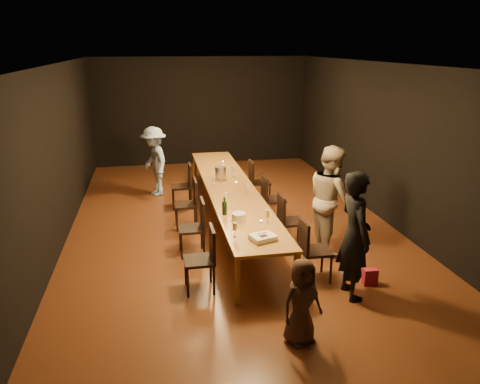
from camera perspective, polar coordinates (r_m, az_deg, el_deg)
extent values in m
plane|color=#422210|center=(9.06, -1.15, -3.94)|extent=(10.00, 10.00, 0.00)
cube|color=black|center=(13.50, -4.79, 9.78)|extent=(6.00, 0.04, 3.00)
cube|color=black|center=(4.03, 10.89, -9.71)|extent=(6.00, 0.04, 3.00)
cube|color=black|center=(8.66, -21.24, 4.23)|extent=(0.04, 10.00, 3.00)
cube|color=black|center=(9.57, 16.89, 5.86)|extent=(0.04, 10.00, 3.00)
cube|color=silver|center=(8.43, -1.28, 15.39)|extent=(6.00, 10.00, 0.04)
cube|color=#9A662C|center=(8.82, -1.18, 0.45)|extent=(0.90, 6.00, 0.05)
cylinder|color=#9A662C|center=(6.25, -0.32, -10.82)|extent=(0.08, 0.08, 0.70)
cylinder|color=#9A662C|center=(6.43, 6.82, -10.11)|extent=(0.08, 0.08, 0.70)
cylinder|color=#9A662C|center=(11.64, -5.50, 2.72)|extent=(0.08, 0.08, 0.70)
cylinder|color=#9A662C|center=(11.73, -1.60, 2.91)|extent=(0.08, 0.08, 0.70)
imported|color=black|center=(6.44, 13.81, -5.16)|extent=(0.43, 0.65, 1.78)
imported|color=tan|center=(7.84, 11.03, -0.83)|extent=(0.70, 0.89, 1.78)
imported|color=#91B2E1|center=(10.78, -10.39, 3.70)|extent=(0.87, 1.15, 1.58)
imported|color=#412E24|center=(5.52, 7.53, -13.09)|extent=(0.59, 0.47, 1.04)
cube|color=#B81B37|center=(7.10, 15.58, -9.94)|extent=(0.21, 0.12, 0.24)
cube|color=#2A6DB8|center=(7.30, 13.29, -8.75)|extent=(0.23, 0.16, 0.29)
cube|color=white|center=(6.45, 2.83, -5.58)|extent=(0.39, 0.35, 0.08)
cube|color=black|center=(6.41, 2.89, -5.36)|extent=(0.13, 0.12, 0.00)
cube|color=red|center=(6.50, 2.70, -5.04)|extent=(0.17, 0.08, 0.00)
cylinder|color=white|center=(7.12, -0.16, -3.06)|extent=(0.25, 0.25, 0.12)
cylinder|color=silver|center=(9.33, -2.38, 2.35)|extent=(0.23, 0.23, 0.24)
cylinder|color=#B2B7B2|center=(7.08, 2.59, -3.63)|extent=(0.05, 0.05, 0.03)
cylinder|color=#B2B7B2|center=(9.02, -0.46, 1.12)|extent=(0.05, 0.05, 0.03)
cylinder|color=#B2B7B2|center=(10.63, -2.09, 3.66)|extent=(0.05, 0.05, 0.03)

